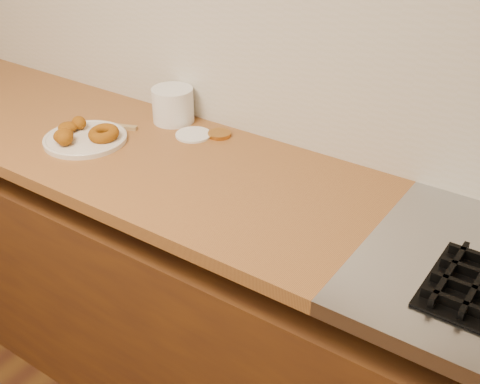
% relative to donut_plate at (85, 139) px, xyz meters
% --- Properties ---
extents(base_cabinet, '(3.60, 0.60, 0.77)m').
position_rel_donut_plate_xyz_m(base_cabinet, '(0.44, 0.06, -0.52)').
color(base_cabinet, '#5A3011').
rests_on(base_cabinet, floor).
extents(butcher_block, '(2.30, 0.62, 0.04)m').
position_rel_donut_plate_xyz_m(butcher_block, '(-0.21, 0.06, -0.03)').
color(butcher_block, '#9B6830').
rests_on(butcher_block, base_cabinet).
extents(backsplash, '(3.60, 0.02, 0.60)m').
position_rel_donut_plate_xyz_m(backsplash, '(0.44, 0.35, 0.29)').
color(backsplash, beige).
rests_on(backsplash, wall_back).
extents(donut_plate, '(0.26, 0.26, 0.01)m').
position_rel_donut_plate_xyz_m(donut_plate, '(0.00, 0.00, 0.00)').
color(donut_plate, silver).
rests_on(donut_plate, butcher_block).
extents(ring_donut, '(0.10, 0.10, 0.04)m').
position_rel_donut_plate_xyz_m(ring_donut, '(0.05, 0.03, 0.02)').
color(ring_donut, '#9A5710').
rests_on(ring_donut, donut_plate).
extents(fried_dough_chunks, '(0.14, 0.17, 0.04)m').
position_rel_donut_plate_xyz_m(fried_dough_chunks, '(-0.04, -0.03, 0.03)').
color(fried_dough_chunks, '#9A5710').
rests_on(fried_dough_chunks, donut_plate).
extents(plastic_tub, '(0.15, 0.15, 0.11)m').
position_rel_donut_plate_xyz_m(plastic_tub, '(0.13, 0.27, 0.05)').
color(plastic_tub, white).
rests_on(plastic_tub, butcher_block).
extents(tub_lid, '(0.12, 0.12, 0.01)m').
position_rel_donut_plate_xyz_m(tub_lid, '(0.25, 0.22, -0.00)').
color(tub_lid, white).
rests_on(tub_lid, butcher_block).
extents(brass_jar_lid, '(0.10, 0.10, 0.01)m').
position_rel_donut_plate_xyz_m(brass_jar_lid, '(0.32, 0.27, -0.00)').
color(brass_jar_lid, '#B3782F').
rests_on(brass_jar_lid, butcher_block).
extents(wooden_utensil, '(0.15, 0.07, 0.01)m').
position_rel_donut_plate_xyz_m(wooden_utensil, '(0.00, 0.12, -0.00)').
color(wooden_utensil, '#9B8050').
rests_on(wooden_utensil, butcher_block).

